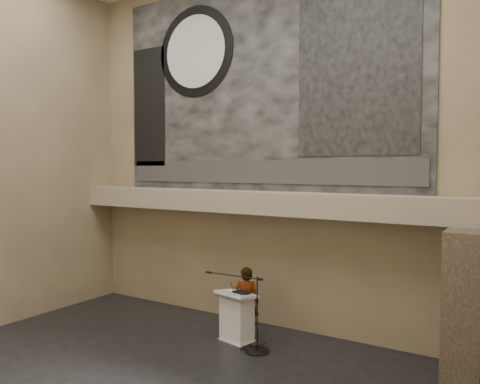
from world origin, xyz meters
The scene contains 17 objects.
wall_back centered at (0.00, 4.00, 4.25)m, with size 10.00×0.02×8.50m, color #7C674E.
wall_right centered at (5.00, 0.00, 4.25)m, with size 0.02×8.00×8.50m, color #7C674E.
soffit centered at (0.00, 3.60, 2.95)m, with size 10.00×0.80×0.50m, color gray.
sprinkler_left centered at (-1.60, 3.55, 2.67)m, with size 0.04×0.04×0.06m, color #B2893D.
sprinkler_right centered at (1.90, 3.55, 2.67)m, with size 0.04×0.04×0.06m, color #B2893D.
banner centered at (0.00, 3.97, 5.70)m, with size 8.00×0.05×5.00m, color black.
banner_text_strip centered at (0.00, 3.93, 3.65)m, with size 7.76×0.02×0.55m, color #2D2D2D.
banner_clock_rim centered at (-1.80, 3.93, 6.70)m, with size 2.30×2.30×0.02m, color black.
banner_clock_face centered at (-1.80, 3.91, 6.70)m, with size 1.84×1.84×0.02m, color silver.
banner_building_print centered at (2.40, 3.93, 5.80)m, with size 2.60×0.02×3.60m, color black.
banner_brick_print centered at (-3.40, 3.93, 5.40)m, with size 1.10×0.02×3.20m, color black.
stone_pier centered at (4.65, 3.15, 1.35)m, with size 0.60×1.40×2.70m, color #403427.
lectern centered at (0.32, 2.57, 0.55)m, with size 0.91×0.73×1.14m.
binder centered at (0.43, 2.57, 1.12)m, with size 0.32×0.26×0.04m, color black.
papers centered at (0.14, 2.54, 1.10)m, with size 0.23×0.32×0.01m, color white.
speaker_person centered at (0.29, 3.00, 0.78)m, with size 0.57×0.38×1.57m, color silver.
mic_stand centered at (0.86, 2.41, 0.23)m, with size 1.50×0.52×1.54m.
Camera 1 is at (5.58, -5.70, 3.75)m, focal length 35.00 mm.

